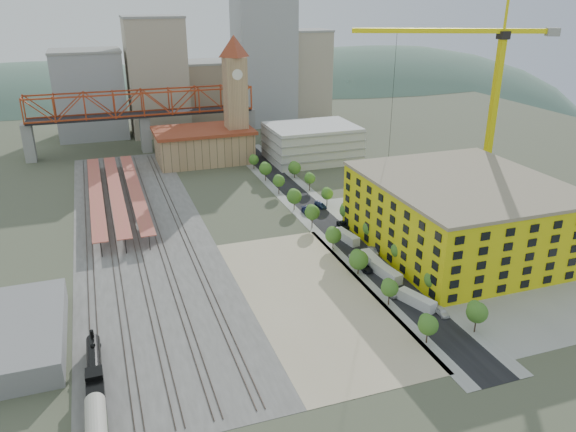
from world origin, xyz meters
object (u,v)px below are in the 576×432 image
object	(u,v)px
clock_tower	(235,87)
site_trailer_a	(417,300)
site_trailer_c	(372,260)
locomotive	(95,371)
tower_crane	(483,84)
site_trailer_b	(386,273)
construction_building	(461,214)
site_trailer_d	(347,237)
car_0	(391,293)

from	to	relation	value
clock_tower	site_trailer_a	size ratio (longest dim) A/B	5.75
site_trailer_c	locomotive	bearing A→B (deg)	-158.91
tower_crane	site_trailer_a	distance (m)	76.52
tower_crane	site_trailer_b	size ratio (longest dim) A/B	6.49
construction_building	site_trailer_a	xyz separation A→B (m)	(-26.00, -22.23, -8.17)
site_trailer_d	site_trailer_c	bearing A→B (deg)	-99.39
construction_building	clock_tower	bearing A→B (deg)	108.78
locomotive	site_trailer_a	size ratio (longest dim) A/B	2.41
tower_crane	site_trailer_c	bearing A→B (deg)	-150.40
site_trailer_c	site_trailer_d	distance (m)	15.07
tower_crane	site_trailer_d	world-z (taller)	tower_crane
clock_tower	site_trailer_c	bearing A→B (deg)	-85.50
tower_crane	site_trailer_d	xyz separation A→B (m)	(-47.46, -11.89, -36.76)
tower_crane	site_trailer_a	world-z (taller)	tower_crane
site_trailer_a	car_0	distance (m)	6.40
construction_building	site_trailer_d	world-z (taller)	construction_building
clock_tower	site_trailer_b	bearing A→B (deg)	-85.79
construction_building	site_trailer_d	xyz separation A→B (m)	(-26.00, 13.33, -8.18)
construction_building	site_trailer_c	xyz separation A→B (m)	(-26.00, -1.74, -8.18)
construction_building	locomotive	distance (m)	95.80
locomotive	car_0	xyz separation A→B (m)	(63.00, 9.07, -1.30)
tower_crane	site_trailer_a	size ratio (longest dim) A/B	6.81
clock_tower	locomotive	xyz separation A→B (m)	(-58.00, -125.67, -26.67)
clock_tower	site_trailer_b	xyz separation A→B (m)	(8.00, -108.75, -27.40)
site_trailer_d	car_0	distance (m)	30.09
locomotive	site_trailer_c	distance (m)	70.21
site_trailer_c	car_0	world-z (taller)	site_trailer_c
site_trailer_b	site_trailer_c	world-z (taller)	site_trailer_b
construction_building	tower_crane	xyz separation A→B (m)	(21.46, 25.22, 28.58)
tower_crane	car_0	size ratio (longest dim) A/B	14.33
clock_tower	locomotive	size ratio (longest dim) A/B	2.39
site_trailer_d	car_0	world-z (taller)	site_trailer_d
site_trailer_a	site_trailer_c	xyz separation A→B (m)	(0.00, 20.49, -0.01)
locomotive	site_trailer_d	world-z (taller)	locomotive
locomotive	car_0	size ratio (longest dim) A/B	5.07
locomotive	site_trailer_d	distance (m)	76.67
locomotive	car_0	world-z (taller)	locomotive
site_trailer_c	site_trailer_b	bearing A→B (deg)	-88.84
construction_building	locomotive	bearing A→B (deg)	-164.41
construction_building	site_trailer_b	xyz separation A→B (m)	(-26.00, -8.75, -8.11)
site_trailer_a	site_trailer_b	world-z (taller)	site_trailer_b
clock_tower	car_0	world-z (taller)	clock_tower
construction_building	site_trailer_c	bearing A→B (deg)	-176.17
clock_tower	site_trailer_a	xyz separation A→B (m)	(8.00, -122.23, -27.46)
tower_crane	car_0	xyz separation A→B (m)	(-50.46, -41.82, -37.26)
construction_building	site_trailer_a	distance (m)	35.17
tower_crane	site_trailer_b	world-z (taller)	tower_crane
site_trailer_a	site_trailer_d	distance (m)	35.56
site_trailer_a	locomotive	bearing A→B (deg)	163.36
clock_tower	site_trailer_d	xyz separation A→B (m)	(8.00, -86.66, -27.46)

